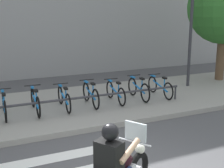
% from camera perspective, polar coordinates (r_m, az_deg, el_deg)
% --- Properties ---
extents(sidewalk, '(24.00, 4.40, 0.15)m').
position_cam_1_polar(sidewalk, '(9.89, -9.93, -4.34)').
color(sidewalk, gray).
rests_on(sidewalk, ground).
extents(crosswalk_stripe_4, '(2.80, 0.40, 0.01)m').
position_cam_1_polar(crosswalk_stripe_4, '(6.74, -14.09, -13.80)').
color(crosswalk_stripe_4, white).
rests_on(crosswalk_stripe_4, ground).
extents(rider, '(0.77, 0.72, 1.44)m').
position_cam_1_polar(rider, '(4.80, 0.04, -14.03)').
color(rider, black).
rests_on(rider, ground).
extents(bicycle_0, '(0.48, 1.62, 0.73)m').
position_cam_1_polar(bicycle_0, '(9.11, -19.41, -3.72)').
color(bicycle_0, black).
rests_on(bicycle_0, sidewalk).
extents(bicycle_1, '(0.48, 1.70, 0.75)m').
position_cam_1_polar(bicycle_1, '(9.22, -14.07, -3.12)').
color(bicycle_1, black).
rests_on(bicycle_1, sidewalk).
extents(bicycle_2, '(0.48, 1.61, 0.72)m').
position_cam_1_polar(bicycle_2, '(9.40, -8.91, -2.61)').
color(bicycle_2, black).
rests_on(bicycle_2, sidewalk).
extents(bicycle_3, '(0.48, 1.60, 0.77)m').
position_cam_1_polar(bicycle_3, '(9.66, -3.99, -1.95)').
color(bicycle_3, black).
rests_on(bicycle_3, sidewalk).
extents(bicycle_4, '(0.48, 1.60, 0.72)m').
position_cam_1_polar(bicycle_4, '(9.99, 0.64, -1.52)').
color(bicycle_4, black).
rests_on(bicycle_4, sidewalk).
extents(bicycle_5, '(0.48, 1.59, 0.77)m').
position_cam_1_polar(bicycle_5, '(10.38, 4.95, -0.90)').
color(bicycle_5, black).
rests_on(bicycle_5, sidewalk).
extents(bicycle_6, '(0.48, 1.67, 0.73)m').
position_cam_1_polar(bicycle_6, '(10.83, 8.91, -0.50)').
color(bicycle_6, black).
rests_on(bicycle_6, sidewalk).
extents(bike_rack, '(5.78, 0.07, 0.49)m').
position_cam_1_polar(bike_rack, '(9.14, -2.75, -2.32)').
color(bike_rack, '#333338').
rests_on(bike_rack, sidewalk).
extents(street_lamp, '(0.28, 0.28, 3.79)m').
position_cam_1_polar(street_lamp, '(12.32, 14.44, 9.60)').
color(street_lamp, '#2D2D33').
rests_on(street_lamp, ground).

